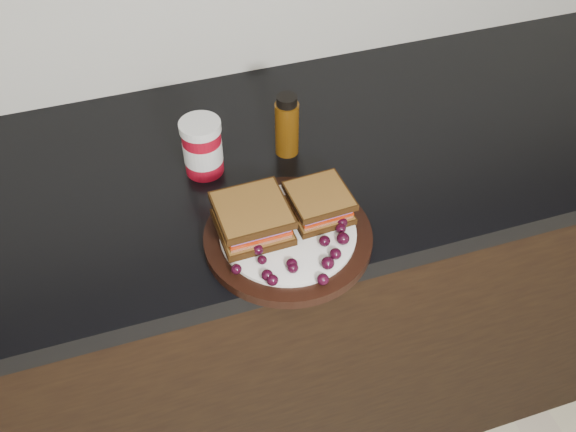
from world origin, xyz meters
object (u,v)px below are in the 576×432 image
Objects in this scene: sandwich_left at (252,218)px; oil_bottle at (287,125)px; plate at (288,237)px; condiment_jar at (202,147)px.

oil_bottle reaches higher than sandwich_left.
sandwich_left is at bearing 157.87° from plate.
condiment_jar reaches higher than plate.
condiment_jar reaches higher than sandwich_left.
condiment_jar is at bearing 112.91° from plate.
plate is at bearing -67.09° from condiment_jar.
sandwich_left is 0.20m from condiment_jar.
sandwich_left is at bearing -78.99° from condiment_jar.
plate is 2.54× the size of condiment_jar.
condiment_jar is 0.87× the size of oil_bottle.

